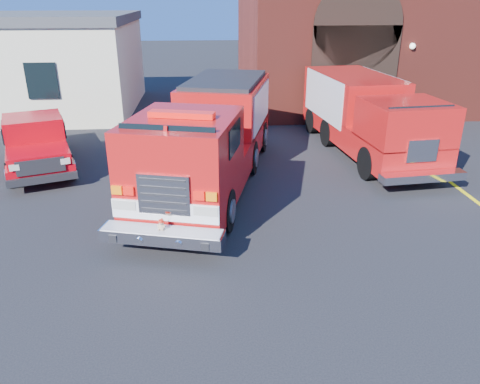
{
  "coord_description": "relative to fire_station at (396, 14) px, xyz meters",
  "views": [
    {
      "loc": [
        -0.71,
        -10.17,
        5.1
      ],
      "look_at": [
        0.0,
        -1.2,
        1.3
      ],
      "focal_mm": 35.0,
      "sensor_mm": 36.0,
      "label": 1
    }
  ],
  "objects": [
    {
      "name": "pickup_truck",
      "position": [
        -15.05,
        -9.37,
        -3.46
      ],
      "size": [
        3.47,
        5.43,
        1.68
      ],
      "color": "black",
      "rests_on": "ground"
    },
    {
      "name": "ground",
      "position": [
        -8.99,
        -13.98,
        -4.25
      ],
      "size": [
        100.0,
        100.0,
        0.0
      ],
      "primitive_type": "plane",
      "color": "black",
      "rests_on": "ground"
    },
    {
      "name": "parking_stripe_far",
      "position": [
        -2.49,
        -6.98,
        -4.25
      ],
      "size": [
        0.12,
        3.0,
        0.01
      ],
      "primitive_type": "cube",
      "color": "yellow",
      "rests_on": "ground"
    },
    {
      "name": "parking_stripe_near",
      "position": [
        -2.49,
        -12.98,
        -4.25
      ],
      "size": [
        0.12,
        3.0,
        0.01
      ],
      "primitive_type": "cube",
      "color": "yellow",
      "rests_on": "ground"
    },
    {
      "name": "fire_station",
      "position": [
        0.0,
        0.0,
        0.0
      ],
      "size": [
        15.2,
        10.2,
        8.45
      ],
      "color": "maroon",
      "rests_on": "ground"
    },
    {
      "name": "side_building",
      "position": [
        -17.99,
        -0.99,
        -2.05
      ],
      "size": [
        10.2,
        8.2,
        4.35
      ],
      "color": "beige",
      "rests_on": "ground"
    },
    {
      "name": "secondary_truck",
      "position": [
        -4.12,
        -8.72,
        -2.9
      ],
      "size": [
        3.07,
        7.82,
        2.48
      ],
      "color": "black",
      "rests_on": "ground"
    },
    {
      "name": "fire_engine",
      "position": [
        -9.51,
        -11.27,
        -2.84
      ],
      "size": [
        4.59,
        9.16,
        2.72
      ],
      "color": "black",
      "rests_on": "ground"
    },
    {
      "name": "parking_stripe_mid",
      "position": [
        -2.49,
        -9.98,
        -4.25
      ],
      "size": [
        0.12,
        3.0,
        0.01
      ],
      "primitive_type": "cube",
      "color": "yellow",
      "rests_on": "ground"
    }
  ]
}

